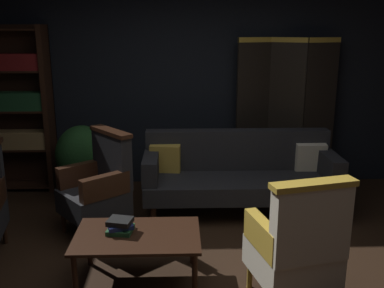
% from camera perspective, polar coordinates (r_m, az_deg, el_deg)
% --- Properties ---
extents(ground_plane, '(10.00, 10.00, 0.00)m').
position_cam_1_polar(ground_plane, '(3.78, 0.39, -17.32)').
color(ground_plane, black).
extents(back_wall, '(7.20, 0.10, 2.80)m').
position_cam_1_polar(back_wall, '(5.67, -0.52, 8.75)').
color(back_wall, black).
rests_on(back_wall, ground_plane).
extents(folding_screen, '(1.27, 0.28, 1.90)m').
position_cam_1_polar(folding_screen, '(5.64, 12.12, 4.12)').
color(folding_screen, black).
rests_on(folding_screen, ground_plane).
extents(bookshelf, '(0.90, 0.32, 2.05)m').
position_cam_1_polar(bookshelf, '(5.83, -22.16, 4.51)').
color(bookshelf, black).
rests_on(bookshelf, ground_plane).
extents(velvet_couch, '(2.12, 0.78, 0.88)m').
position_cam_1_polar(velvet_couch, '(4.95, 6.16, -3.57)').
color(velvet_couch, black).
rests_on(velvet_couch, ground_plane).
extents(coffee_table, '(1.00, 0.64, 0.42)m').
position_cam_1_polar(coffee_table, '(3.61, -7.12, -12.24)').
color(coffee_table, black).
rests_on(coffee_table, ground_plane).
extents(armchair_gilt_accent, '(0.70, 0.70, 1.04)m').
position_cam_1_polar(armchair_gilt_accent, '(3.34, 13.52, -12.76)').
color(armchair_gilt_accent, gold).
rests_on(armchair_gilt_accent, ground_plane).
extents(armchair_wing_left, '(0.81, 0.81, 1.04)m').
position_cam_1_polar(armchair_wing_left, '(4.47, -12.05, -5.37)').
color(armchair_wing_left, black).
rests_on(armchair_wing_left, ground_plane).
extents(potted_plant, '(0.62, 0.62, 0.92)m').
position_cam_1_polar(potted_plant, '(5.31, -14.09, -1.78)').
color(potted_plant, brown).
rests_on(potted_plant, ground_plane).
extents(book_green_cloth, '(0.22, 0.22, 0.04)m').
position_cam_1_polar(book_green_cloth, '(3.64, -9.32, -10.97)').
color(book_green_cloth, '#1E4C28').
rests_on(book_green_cloth, coffee_table).
extents(book_navy_cloth, '(0.23, 0.20, 0.03)m').
position_cam_1_polar(book_navy_cloth, '(3.62, -9.35, -10.46)').
color(book_navy_cloth, navy).
rests_on(book_navy_cloth, book_green_cloth).
extents(book_black_cloth, '(0.22, 0.20, 0.04)m').
position_cam_1_polar(book_black_cloth, '(3.61, -9.37, -9.92)').
color(book_black_cloth, black).
rests_on(book_black_cloth, book_navy_cloth).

